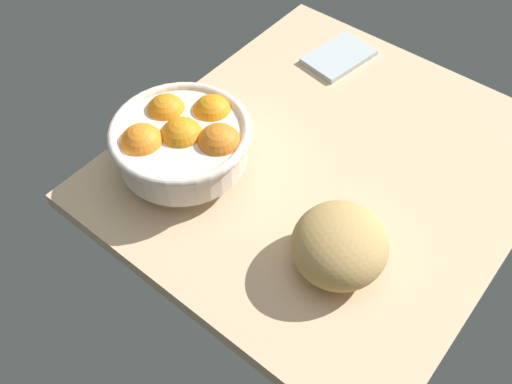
{
  "coord_description": "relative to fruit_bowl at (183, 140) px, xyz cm",
  "views": [
    {
      "loc": [
        57.55,
        30.89,
        71.42
      ],
      "look_at": [
        16.09,
        -2.81,
        5.0
      ],
      "focal_mm": 39.62,
      "sensor_mm": 36.0,
      "label": 1
    }
  ],
  "objects": [
    {
      "name": "fruit_bowl",
      "position": [
        0.0,
        0.0,
        0.0
      ],
      "size": [
        22.65,
        22.65,
        11.12
      ],
      "color": "silver",
      "rests_on": "ground"
    },
    {
      "name": "napkin_folded",
      "position": [
        -40.25,
        3.72,
        -5.98
      ],
      "size": [
        14.73,
        10.83,
        1.07
      ],
      "primitive_type": "cube",
      "rotation": [
        0.0,
        0.0,
        -0.16
      ],
      "color": "#B0B9C0",
      "rests_on": "ground"
    },
    {
      "name": "bread_loaf",
      "position": [
        -0.43,
        30.05,
        -2.03
      ],
      "size": [
        18.0,
        17.5,
        8.96
      ],
      "primitive_type": "ellipsoid",
      "rotation": [
        0.0,
        0.0,
        0.29
      ],
      "color": "tan",
      "rests_on": "ground"
    },
    {
      "name": "ground_plane",
      "position": [
        -16.14,
        17.86,
        -8.01
      ],
      "size": [
        70.02,
        62.8,
        3.0
      ],
      "primitive_type": "cube",
      "color": "#D5B189"
    }
  ]
}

